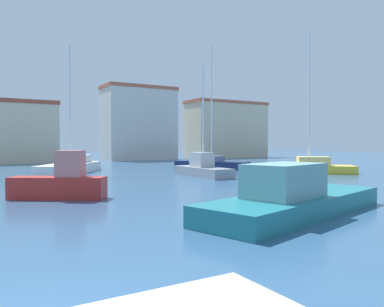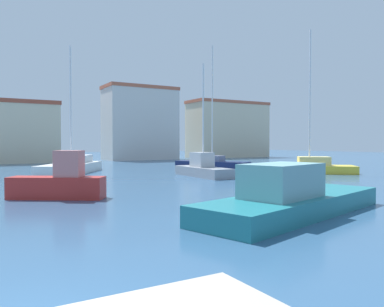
% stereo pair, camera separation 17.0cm
% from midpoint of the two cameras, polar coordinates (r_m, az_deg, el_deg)
% --- Properties ---
extents(water, '(160.00, 160.00, 0.00)m').
position_cam_midpoint_polar(water, '(29.34, 0.79, -3.34)').
color(water, '#2D5175').
rests_on(water, ground).
extents(sailboat_grey_near_pier, '(1.84, 5.97, 8.41)m').
position_cam_midpoint_polar(sailboat_grey_near_pier, '(28.91, 1.41, -2.19)').
color(sailboat_grey_near_pier, gray).
rests_on(sailboat_grey_near_pier, water).
extents(sailboat_navy_outer_mooring, '(5.29, 7.38, 11.91)m').
position_cam_midpoint_polar(sailboat_navy_outer_mooring, '(37.53, 2.72, -1.45)').
color(sailboat_navy_outer_mooring, '#19234C').
rests_on(sailboat_navy_outer_mooring, water).
extents(motorboat_red_far_left, '(4.16, 3.24, 2.18)m').
position_cam_midpoint_polar(motorboat_red_far_left, '(18.41, -19.12, -4.09)').
color(motorboat_red_far_left, '#B22823').
rests_on(motorboat_red_far_left, water).
extents(sailboat_white_behind_lamppost, '(7.03, 8.92, 10.53)m').
position_cam_midpoint_polar(sailboat_white_behind_lamppost, '(33.70, -17.52, -1.82)').
color(sailboat_white_behind_lamppost, white).
rests_on(sailboat_white_behind_lamppost, water).
extents(sailboat_yellow_center_channel, '(7.19, 6.53, 11.84)m').
position_cam_midpoint_polar(sailboat_yellow_center_channel, '(33.43, 16.84, -1.89)').
color(sailboat_yellow_center_channel, gold).
rests_on(sailboat_yellow_center_channel, water).
extents(motorboat_teal_distant_east, '(9.19, 4.82, 1.82)m').
position_cam_midpoint_polar(motorboat_teal_distant_east, '(13.98, 14.42, -6.41)').
color(motorboat_teal_distant_east, '#1E707A').
rests_on(motorboat_teal_distant_east, water).
extents(harbor_office, '(10.70, 6.83, 7.78)m').
position_cam_midpoint_polar(harbor_office, '(53.65, -25.30, 2.91)').
color(harbor_office, beige).
rests_on(harbor_office, ground).
extents(yacht_club, '(10.63, 5.53, 10.88)m').
position_cam_midpoint_polar(yacht_club, '(58.26, -7.94, 4.45)').
color(yacht_club, beige).
rests_on(yacht_club, ground).
extents(waterfront_apartments, '(14.24, 5.77, 9.64)m').
position_cam_midpoint_polar(waterfront_apartments, '(67.37, 5.03, 3.55)').
color(waterfront_apartments, beige).
rests_on(waterfront_apartments, ground).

